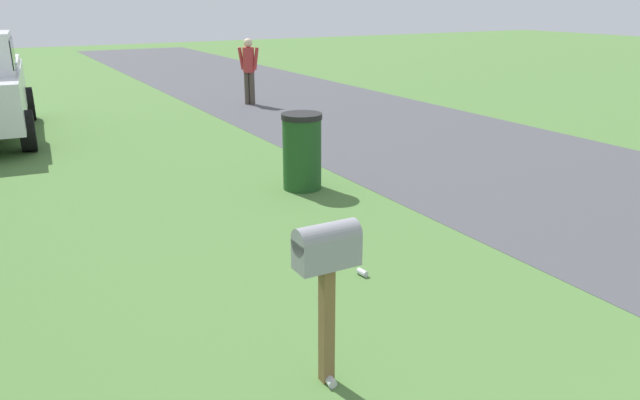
# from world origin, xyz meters

# --- Properties ---
(mailbox) EXTENTS (0.22, 0.46, 1.25)m
(mailbox) POSITION_xyz_m (4.73, 0.80, 0.99)
(mailbox) COLOR brown
(mailbox) RESTS_ON ground
(trash_bin) EXTENTS (0.60, 0.60, 1.13)m
(trash_bin) POSITION_xyz_m (8.99, -1.26, 0.57)
(trash_bin) COLOR #1E4C1E
(trash_bin) RESTS_ON ground
(pedestrian) EXTENTS (0.35, 0.48, 1.71)m
(pedestrian) POSITION_xyz_m (16.21, -3.52, 0.99)
(pedestrian) COLOR #4C4238
(pedestrian) RESTS_ON ground
(litter_can_near_hydrant) EXTENTS (0.13, 0.08, 0.07)m
(litter_can_near_hydrant) POSITION_xyz_m (6.07, -0.41, 0.03)
(litter_can_near_hydrant) COLOR silver
(litter_can_near_hydrant) RESTS_ON ground
(litter_can_midfield_a) EXTENTS (0.13, 0.08, 0.07)m
(litter_can_midfield_a) POSITION_xyz_m (4.67, 0.81, 0.03)
(litter_can_midfield_a) COLOR silver
(litter_can_midfield_a) RESTS_ON ground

